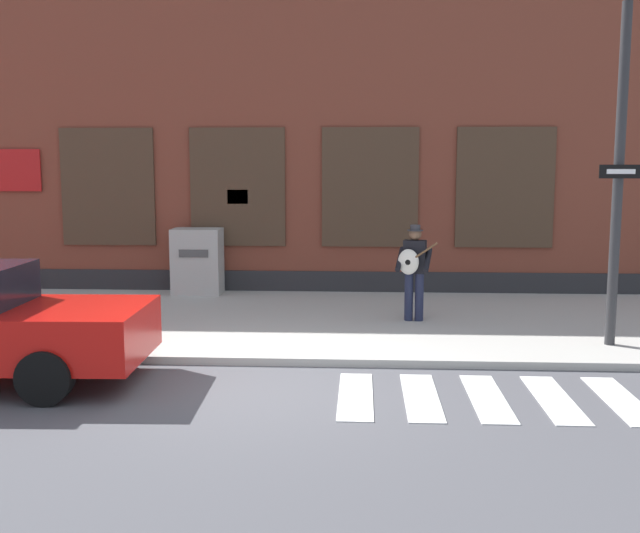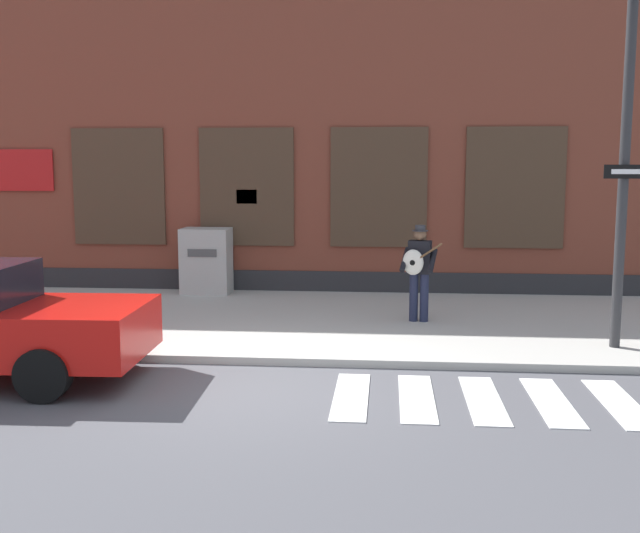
# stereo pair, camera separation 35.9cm
# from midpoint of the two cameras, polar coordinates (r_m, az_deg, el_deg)

# --- Properties ---
(ground_plane) EXTENTS (160.00, 160.00, 0.00)m
(ground_plane) POSITION_cam_midpoint_polar(r_m,az_deg,el_deg) (9.64, -5.44, -9.23)
(ground_plane) COLOR #4C4C51
(sidewalk) EXTENTS (28.00, 5.66, 0.11)m
(sidewalk) POSITION_cam_midpoint_polar(r_m,az_deg,el_deg) (13.35, -2.95, -4.15)
(sidewalk) COLOR #ADAAA3
(sidewalk) RESTS_ON ground
(building_backdrop) EXTENTS (28.00, 4.06, 7.24)m
(building_backdrop) POSITION_cam_midpoint_polar(r_m,az_deg,el_deg) (17.89, -1.35, 10.34)
(building_backdrop) COLOR brown
(building_backdrop) RESTS_ON ground
(crosswalk) EXTENTS (5.20, 1.90, 0.01)m
(crosswalk) POSITION_cam_midpoint_polar(r_m,az_deg,el_deg) (9.54, 16.33, -9.67)
(crosswalk) COLOR silver
(crosswalk) RESTS_ON ground
(busker) EXTENTS (0.72, 0.62, 1.67)m
(busker) POSITION_cam_midpoint_polar(r_m,az_deg,el_deg) (12.98, 6.36, -0.02)
(busker) COLOR #1E233D
(busker) RESTS_ON sidewalk
(utility_box) EXTENTS (1.01, 0.71, 1.38)m
(utility_box) POSITION_cam_midpoint_polar(r_m,az_deg,el_deg) (15.92, -9.96, 0.39)
(utility_box) COLOR #ADADA8
(utility_box) RESTS_ON sidewalk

